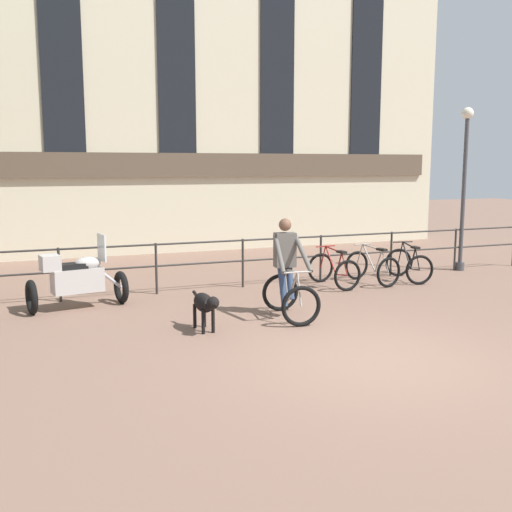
% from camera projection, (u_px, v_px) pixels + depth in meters
% --- Properties ---
extents(ground_plane, '(60.00, 60.00, 0.00)m').
position_uv_depth(ground_plane, '(375.00, 360.00, 8.13)').
color(ground_plane, '#7A5B4C').
extents(canal_railing, '(15.05, 0.05, 1.05)m').
position_uv_depth(canal_railing, '(243.00, 255.00, 12.80)').
color(canal_railing, '#2D2B28').
rests_on(canal_railing, ground_plane).
extents(building_facade, '(18.00, 0.72, 10.56)m').
position_uv_depth(building_facade, '(174.00, 73.00, 17.44)').
color(building_facade, beige).
rests_on(building_facade, ground_plane).
extents(cyclist_with_bike, '(0.79, 1.23, 1.70)m').
position_uv_depth(cyclist_with_bike, '(288.00, 273.00, 10.32)').
color(cyclist_with_bike, black).
rests_on(cyclist_with_bike, ground_plane).
extents(dog, '(0.30, 1.01, 0.63)m').
position_uv_depth(dog, '(205.00, 304.00, 9.44)').
color(dog, black).
rests_on(dog, ground_plane).
extents(parked_motorcycle, '(1.84, 0.93, 1.35)m').
position_uv_depth(parked_motorcycle, '(77.00, 279.00, 10.91)').
color(parked_motorcycle, black).
rests_on(parked_motorcycle, ground_plane).
extents(parked_bicycle_near_lamp, '(0.75, 1.16, 0.86)m').
position_uv_depth(parked_bicycle_near_lamp, '(334.00, 270.00, 12.92)').
color(parked_bicycle_near_lamp, black).
rests_on(parked_bicycle_near_lamp, ground_plane).
extents(parked_bicycle_mid_left, '(0.83, 1.20, 0.86)m').
position_uv_depth(parked_bicycle_mid_left, '(372.00, 267.00, 13.27)').
color(parked_bicycle_mid_left, black).
rests_on(parked_bicycle_mid_left, ground_plane).
extents(parked_bicycle_mid_right, '(0.83, 1.20, 0.86)m').
position_uv_depth(parked_bicycle_mid_right, '(409.00, 265.00, 13.62)').
color(parked_bicycle_mid_right, black).
rests_on(parked_bicycle_mid_right, ground_plane).
extents(street_lamp, '(0.28, 0.28, 3.98)m').
position_uv_depth(street_lamp, '(464.00, 180.00, 14.63)').
color(street_lamp, '#424247').
rests_on(street_lamp, ground_plane).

